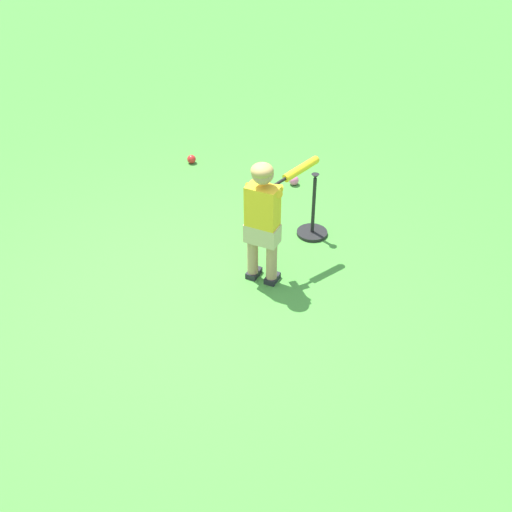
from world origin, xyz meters
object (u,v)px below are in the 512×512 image
object	(u,v)px
play_ball_far_left	(192,159)
batting_tee	(312,225)
play_ball_by_bucket	(294,180)
child_batter	(265,211)

from	to	relation	value
play_ball_far_left	batting_tee	xyz separation A→B (m)	(-1.42, 1.16, 0.06)
play_ball_far_left	batting_tee	distance (m)	1.84
play_ball_far_left	play_ball_by_bucket	distance (m)	1.18
child_batter	play_ball_far_left	xyz separation A→B (m)	(1.09, -1.88, -0.60)
play_ball_far_left	play_ball_by_bucket	world-z (taller)	play_ball_by_bucket
child_batter	play_ball_far_left	size ratio (longest dim) A/B	11.58
child_batter	batting_tee	distance (m)	0.96
play_ball_far_left	batting_tee	size ratio (longest dim) A/B	0.15
child_batter	batting_tee	xyz separation A→B (m)	(-0.33, -0.71, -0.55)
play_ball_by_bucket	play_ball_far_left	bearing A→B (deg)	-13.97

